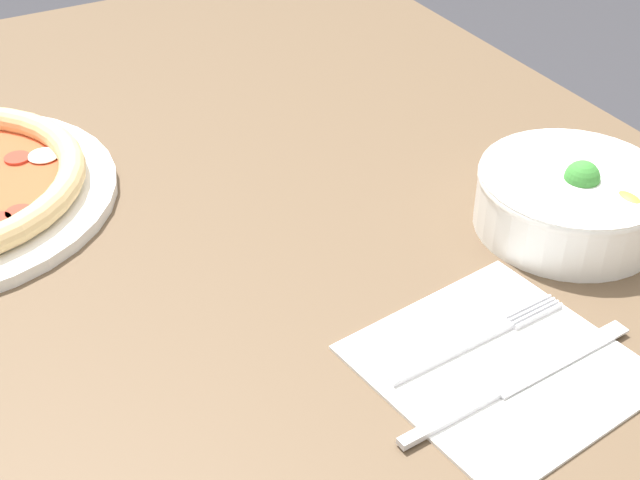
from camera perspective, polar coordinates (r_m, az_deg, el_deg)
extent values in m
cube|color=brown|center=(0.83, -4.82, -0.88)|extent=(1.28, 0.94, 0.03)
cylinder|color=#4E3C2B|center=(1.61, 0.18, 3.00)|extent=(0.06, 0.06, 0.73)
cylinder|color=#A83323|center=(0.86, -18.67, 1.66)|extent=(0.03, 0.03, 0.00)
cylinder|color=#A83323|center=(0.95, -18.81, 4.98)|extent=(0.03, 0.03, 0.00)
ellipsoid|color=silver|center=(0.94, -17.28, 5.19)|extent=(0.03, 0.03, 0.01)
cylinder|color=white|center=(0.85, 15.72, 2.43)|extent=(0.17, 0.17, 0.06)
torus|color=white|center=(0.84, 15.98, 3.75)|extent=(0.17, 0.17, 0.01)
ellipsoid|color=tan|center=(0.81, 13.52, 2.89)|extent=(0.03, 0.04, 0.02)
ellipsoid|color=#998466|center=(0.88, 14.58, 4.83)|extent=(0.03, 0.04, 0.02)
ellipsoid|color=tan|center=(0.84, 19.02, 2.46)|extent=(0.04, 0.03, 0.02)
ellipsoid|color=#998466|center=(0.84, 19.43, 2.30)|extent=(0.04, 0.03, 0.02)
ellipsoid|color=#998466|center=(0.87, 16.60, 4.18)|extent=(0.04, 0.03, 0.02)
ellipsoid|color=tan|center=(0.82, 12.17, 3.07)|extent=(0.04, 0.03, 0.02)
sphere|color=#388433|center=(0.83, 16.42, 3.83)|extent=(0.03, 0.03, 0.03)
ellipsoid|color=yellow|center=(0.82, 19.11, 2.20)|extent=(0.04, 0.02, 0.02)
cube|color=white|center=(0.70, 11.40, -7.86)|extent=(0.21, 0.21, 0.00)
cube|color=silver|center=(0.70, 8.47, -7.11)|extent=(0.02, 0.12, 0.00)
cube|color=silver|center=(0.74, 13.84, -4.78)|extent=(0.01, 0.05, 0.00)
cube|color=silver|center=(0.75, 13.61, -4.60)|extent=(0.01, 0.05, 0.00)
cube|color=silver|center=(0.75, 13.38, -4.43)|extent=(0.01, 0.05, 0.00)
cube|color=silver|center=(0.75, 13.16, -4.26)|extent=(0.01, 0.05, 0.00)
cube|color=silver|center=(0.65, 8.32, -11.21)|extent=(0.02, 0.09, 0.01)
cube|color=silver|center=(0.71, 15.24, -7.30)|extent=(0.03, 0.13, 0.00)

